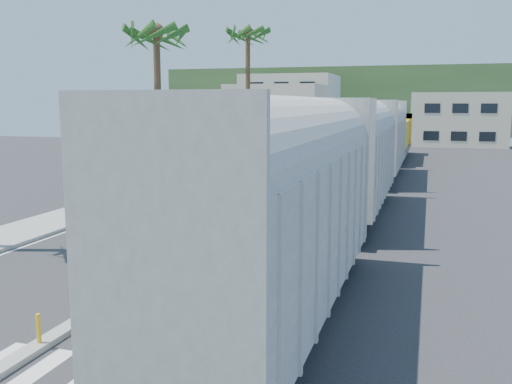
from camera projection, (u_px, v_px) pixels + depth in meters
ground at (66, 332)px, 14.24m from camera, size 140.00×140.00×0.00m
sidewalk at (177, 183)px, 40.30m from camera, size 3.00×90.00×0.15m
rails at (375, 186)px, 39.26m from camera, size 1.56×100.00×0.06m
median at (274, 200)px, 33.09m from camera, size 0.45×60.00×0.85m
crosswalk at (10, 367)px, 12.35m from camera, size 14.00×2.20×0.01m
lane_markings at (263, 188)px, 38.49m from camera, size 9.42×90.00×0.01m
freight_train at (367, 150)px, 33.68m from camera, size 3.00×60.94×5.85m
palm_trees at (164, 21)px, 36.35m from camera, size 3.50×37.20×13.75m
buildings at (324, 112)px, 83.13m from camera, size 38.00×27.00×10.00m
hillside at (385, 101)px, 107.82m from camera, size 80.00×20.00×12.00m
car_lead at (153, 214)px, 25.47m from camera, size 2.22×4.68×1.54m
car_second at (199, 192)px, 32.18m from camera, size 2.15×4.46×1.39m
car_third at (230, 180)px, 37.10m from camera, size 2.74×5.27×1.45m
car_rear at (264, 172)px, 42.02m from camera, size 2.78×4.99×1.31m
cyclist at (132, 327)px, 12.57m from camera, size 1.49×2.35×2.46m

